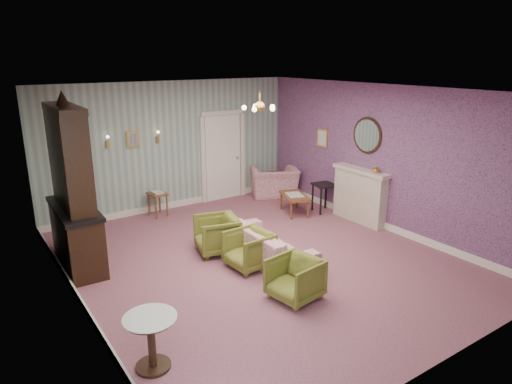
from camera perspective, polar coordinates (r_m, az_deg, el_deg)
floor at (r=8.12m, az=0.42°, el=-8.36°), size 7.00×7.00×0.00m
ceiling at (r=7.38m, az=0.47°, el=12.51°), size 7.00×7.00×0.00m
wall_back at (r=10.61m, az=-10.41°, el=5.61°), size 6.00×0.00×6.00m
wall_front at (r=5.29m, az=22.71°, el=-6.75°), size 6.00×0.00×6.00m
wall_left at (r=6.48m, az=-21.98°, el=-2.43°), size 0.00×7.00×7.00m
wall_right at (r=9.60m, az=15.39°, el=4.13°), size 0.00×7.00×7.00m
wall_right_floral at (r=9.59m, az=15.33°, el=4.12°), size 0.00×7.00×7.00m
door at (r=11.23m, az=-4.15°, el=4.51°), size 1.12×0.12×2.16m
olive_chair_a at (r=6.79m, az=4.85°, el=-10.46°), size 0.72×0.75×0.69m
olive_chair_b at (r=7.71m, az=-0.89°, el=-6.95°), size 0.67×0.71×0.69m
olive_chair_c at (r=8.31m, az=-4.87°, el=-5.06°), size 0.83×0.86×0.74m
sofa_chintz at (r=7.98m, az=1.55°, el=-5.80°), size 0.63×1.98×0.77m
wingback_chair at (r=11.56m, az=2.28°, el=1.91°), size 1.34×1.15×0.99m
dresser at (r=8.00m, az=-22.02°, el=0.91°), size 0.64×1.73×2.86m
fireplace at (r=9.97m, az=12.75°, el=-0.40°), size 0.30×1.40×1.16m
mantel_vase at (r=9.53m, az=14.66°, el=2.76°), size 0.15×0.15×0.15m
oval_mirror at (r=9.75m, az=13.63°, el=6.85°), size 0.04×0.76×0.84m
framed_print at (r=10.74m, az=8.26°, el=6.66°), size 0.04×0.34×0.42m
coffee_table at (r=10.34m, az=4.78°, el=-1.50°), size 0.75×0.98×0.44m
side_table_black at (r=10.50m, az=8.36°, el=-0.72°), size 0.51×0.51×0.66m
pedestal_table at (r=5.56m, az=-12.83°, el=-17.75°), size 0.71×0.71×0.66m
nesting_table at (r=10.38m, az=-12.10°, el=-1.38°), size 0.38×0.47×0.57m
gilt_mirror_back at (r=10.21m, az=-15.02°, el=6.31°), size 0.28×0.06×0.36m
sconce_left at (r=10.03m, az=-17.95°, el=5.89°), size 0.16×0.12×0.30m
sconce_right at (r=10.38m, az=-12.11°, el=6.67°), size 0.16×0.12×0.30m
chandelier at (r=7.40m, az=0.47°, el=10.42°), size 0.56×0.56×0.36m
burgundy_cushion at (r=11.42m, az=2.52°, el=1.65°), size 0.41×0.28×0.39m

